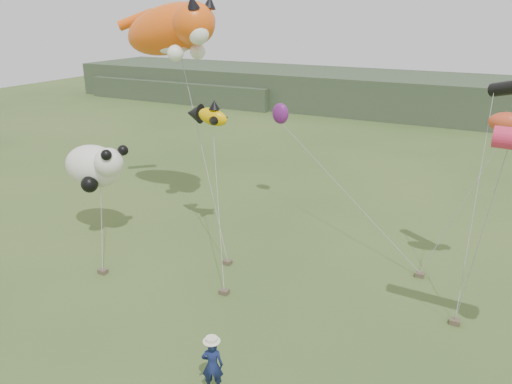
% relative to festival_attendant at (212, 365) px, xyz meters
% --- Properties ---
extents(ground, '(120.00, 120.00, 0.00)m').
position_rel_festival_attendant_xyz_m(ground, '(0.02, 0.81, -0.87)').
color(ground, '#385123').
rests_on(ground, ground).
extents(headland, '(90.00, 13.00, 4.00)m').
position_rel_festival_attendant_xyz_m(headland, '(-3.09, 45.50, 1.06)').
color(headland, '#2D3D28').
rests_on(headland, ground).
extents(festival_attendant, '(0.75, 0.64, 1.73)m').
position_rel_festival_attendant_xyz_m(festival_attendant, '(0.00, 0.00, 0.00)').
color(festival_attendant, '#141D4B').
rests_on(festival_attendant, ground).
extents(sandbag_anchors, '(14.18, 6.19, 0.19)m').
position_rel_festival_attendant_xyz_m(sandbag_anchors, '(-0.74, 6.36, -0.77)').
color(sandbag_anchors, brown).
rests_on(sandbag_anchors, ground).
extents(cat_kite, '(7.11, 3.79, 3.51)m').
position_rel_festival_attendant_xyz_m(cat_kite, '(-8.97, 11.35, 8.83)').
color(cat_kite, '#F95910').
rests_on(cat_kite, ground).
extents(fish_kite, '(2.43, 1.60, 1.29)m').
position_rel_festival_attendant_xyz_m(fish_kite, '(-5.91, 9.20, 5.18)').
color(fish_kite, '#EAAF01').
rests_on(fish_kite, ground).
extents(panda_kite, '(3.59, 2.32, 2.23)m').
position_rel_festival_attendant_xyz_m(panda_kite, '(-10.77, 6.84, 2.69)').
color(panda_kite, white).
rests_on(panda_kite, ground).
extents(misc_kites, '(12.20, 5.43, 2.44)m').
position_rel_festival_attendant_xyz_m(misc_kites, '(1.01, 12.23, 5.17)').
color(misc_kites, '#D14524').
rests_on(misc_kites, ground).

